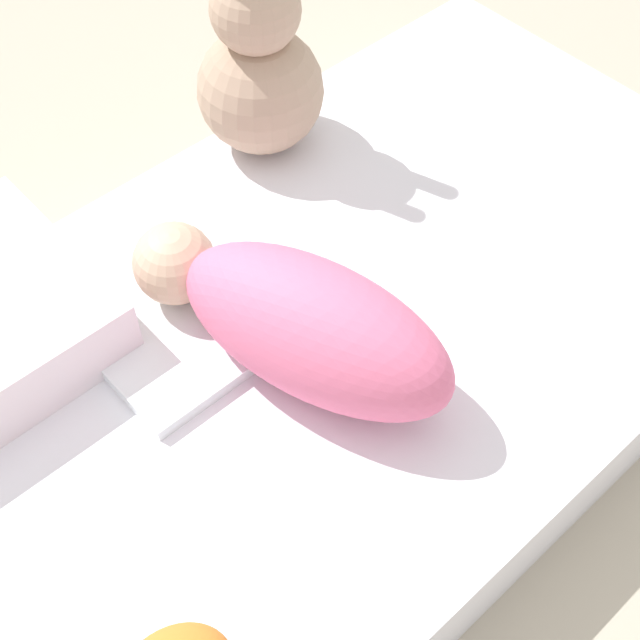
# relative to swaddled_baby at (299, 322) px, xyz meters

# --- Properties ---
(ground_plane) EXTENTS (12.00, 12.00, 0.00)m
(ground_plane) POSITION_rel_swaddled_baby_xyz_m (-0.08, -0.04, -0.24)
(ground_plane) COLOR #B2A893
(bed_mattress) EXTENTS (1.45, 0.81, 0.15)m
(bed_mattress) POSITION_rel_swaddled_baby_xyz_m (-0.08, -0.04, -0.17)
(bed_mattress) COLOR white
(bed_mattress) RESTS_ON ground_plane
(burp_cloth) EXTENTS (0.22, 0.21, 0.02)m
(burp_cloth) POSITION_rel_swaddled_baby_xyz_m (0.10, -0.13, -0.08)
(burp_cloth) COLOR white
(burp_cloth) RESTS_ON bed_mattress
(swaddled_baby) EXTENTS (0.27, 0.48, 0.18)m
(swaddled_baby) POSITION_rel_swaddled_baby_xyz_m (0.00, 0.00, 0.00)
(swaddled_baby) COLOR pink
(swaddled_baby) RESTS_ON bed_mattress
(bunny_plush) EXTENTS (0.20, 0.20, 0.39)m
(bunny_plush) POSITION_rel_swaddled_baby_xyz_m (-0.25, -0.37, 0.05)
(bunny_plush) COLOR tan
(bunny_plush) RESTS_ON bed_mattress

